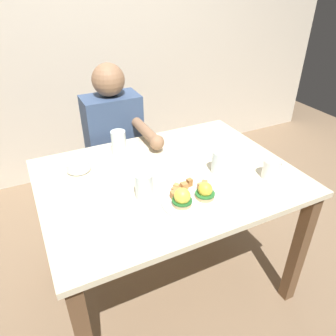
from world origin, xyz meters
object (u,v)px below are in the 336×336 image
at_px(dining_table, 168,193).
at_px(water_glass_near, 119,145).
at_px(coffee_mug, 272,168).
at_px(fork, 170,156).
at_px(eggs_benedict_plate, 192,197).
at_px(diner_person, 116,143).
at_px(water_glass_far, 219,163).
at_px(water_glass_extra, 144,187).
at_px(fruit_bowl, 78,165).

height_order(dining_table, water_glass_near, water_glass_near).
xyz_separation_m(coffee_mug, fork, (-0.34, 0.39, -0.05)).
height_order(eggs_benedict_plate, fork, eggs_benedict_plate).
distance_m(eggs_benedict_plate, diner_person, 0.85).
relative_size(fork, water_glass_far, 1.38).
bearing_deg(water_glass_near, water_glass_far, -44.78).
distance_m(water_glass_far, water_glass_extra, 0.40).
bearing_deg(fork, eggs_benedict_plate, -103.32).
bearing_deg(coffee_mug, diner_person, 120.76).
distance_m(water_glass_near, diner_person, 0.35).
bearing_deg(water_glass_far, eggs_benedict_plate, -147.17).
height_order(coffee_mug, fork, coffee_mug).
bearing_deg(diner_person, water_glass_extra, -97.94).
bearing_deg(diner_person, coffee_mug, -59.24).
height_order(fork, water_glass_near, water_glass_near).
distance_m(water_glass_extra, diner_person, 0.73).
bearing_deg(water_glass_extra, fork, 46.43).
height_order(water_glass_far, diner_person, diner_person).
height_order(fruit_bowl, diner_person, diner_person).
bearing_deg(water_glass_near, eggs_benedict_plate, -75.08).
relative_size(coffee_mug, water_glass_far, 0.98).
bearing_deg(coffee_mug, fork, 130.69).
relative_size(dining_table, water_glass_far, 10.62).
xyz_separation_m(water_glass_far, diner_person, (-0.30, 0.68, -0.14)).
xyz_separation_m(fruit_bowl, water_glass_near, (0.23, 0.06, 0.03)).
distance_m(dining_table, eggs_benedict_plate, 0.27).
relative_size(fruit_bowl, water_glass_far, 1.06).
xyz_separation_m(coffee_mug, water_glass_extra, (-0.59, 0.12, -0.00)).
bearing_deg(fork, fruit_bowl, 171.47).
distance_m(fork, water_glass_near, 0.27).
height_order(coffee_mug, water_glass_far, water_glass_far).
distance_m(fruit_bowl, water_glass_extra, 0.40).
xyz_separation_m(coffee_mug, water_glass_near, (-0.57, 0.52, 0.01)).
distance_m(dining_table, coffee_mug, 0.51).
bearing_deg(dining_table, diner_person, 96.60).
distance_m(eggs_benedict_plate, water_glass_far, 0.28).
relative_size(water_glass_near, water_glass_far, 1.22).
height_order(eggs_benedict_plate, water_glass_extra, water_glass_extra).
distance_m(fruit_bowl, diner_person, 0.50).
xyz_separation_m(fruit_bowl, coffee_mug, (0.80, -0.46, 0.02)).
relative_size(eggs_benedict_plate, coffee_mug, 2.43).
relative_size(eggs_benedict_plate, water_glass_extra, 2.35).
height_order(fruit_bowl, fork, fruit_bowl).
relative_size(dining_table, eggs_benedict_plate, 4.44).
bearing_deg(fork, water_glass_near, 150.88).
bearing_deg(fruit_bowl, diner_person, 50.33).
bearing_deg(coffee_mug, fruit_bowl, 150.11).
relative_size(coffee_mug, fork, 0.72).
relative_size(dining_table, fork, 7.71).
bearing_deg(water_glass_far, diner_person, 113.78).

